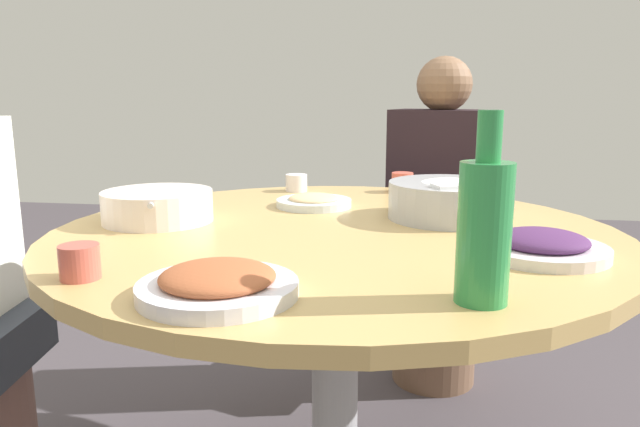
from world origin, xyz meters
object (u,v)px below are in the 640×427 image
(dish_stirfry, at_px, (218,283))
(green_bottle, at_px, (484,227))
(rice_bowl, at_px, (450,200))
(dish_eggplant, at_px, (542,246))
(soup_bowl, at_px, (158,207))
(round_dining_table, at_px, (336,269))
(dish_noodles, at_px, (314,201))
(tea_cup_far, at_px, (80,262))
(tea_cup_near, at_px, (296,183))
(diner_left, at_px, (440,184))
(stool_for_diner_left, at_px, (435,325))
(tea_cup_side, at_px, (402,182))

(dish_stirfry, height_order, green_bottle, green_bottle)
(rice_bowl, relative_size, dish_stirfry, 1.22)
(dish_eggplant, height_order, green_bottle, green_bottle)
(soup_bowl, xyz_separation_m, dish_stirfry, (0.31, -0.48, -0.01))
(round_dining_table, distance_m, soup_bowl, 0.44)
(dish_noodles, distance_m, tea_cup_far, 0.72)
(dish_eggplant, height_order, tea_cup_near, tea_cup_near)
(tea_cup_far, bearing_deg, dish_stirfry, -10.73)
(tea_cup_near, relative_size, tea_cup_far, 1.03)
(soup_bowl, xyz_separation_m, dish_eggplant, (0.82, -0.17, -0.01))
(green_bottle, bearing_deg, tea_cup_near, 115.96)
(round_dining_table, distance_m, diner_left, 0.89)
(dish_eggplant, bearing_deg, dish_noodles, 140.02)
(dish_noodles, distance_m, diner_left, 0.69)
(dish_stirfry, height_order, stool_for_diner_left, dish_stirfry)
(dish_eggplant, distance_m, green_bottle, 0.32)
(round_dining_table, distance_m, stool_for_diner_left, 1.00)
(soup_bowl, relative_size, dish_eggplant, 1.12)
(soup_bowl, relative_size, tea_cup_far, 4.21)
(round_dining_table, bearing_deg, dish_stirfry, -103.45)
(tea_cup_far, bearing_deg, stool_for_diner_left, 63.92)
(tea_cup_near, height_order, tea_cup_side, tea_cup_side)
(tea_cup_far, bearing_deg, tea_cup_side, 62.67)
(soup_bowl, relative_size, dish_stirfry, 1.13)
(dish_eggplant, xyz_separation_m, tea_cup_far, (-0.76, -0.26, 0.01))
(round_dining_table, xyz_separation_m, diner_left, (0.26, 0.85, 0.07))
(soup_bowl, relative_size, diner_left, 0.35)
(rice_bowl, height_order, dish_noodles, rice_bowl)
(round_dining_table, xyz_separation_m, stool_for_diner_left, (0.26, 0.85, -0.46))
(round_dining_table, xyz_separation_m, tea_cup_near, (-0.19, 0.49, 0.12))
(dish_stirfry, relative_size, tea_cup_near, 3.60)
(dish_stirfry, distance_m, tea_cup_far, 0.25)
(stool_for_diner_left, bearing_deg, soup_bowl, -129.31)
(soup_bowl, relative_size, stool_for_diner_left, 0.63)
(diner_left, bearing_deg, round_dining_table, -107.29)
(dish_eggplant, bearing_deg, tea_cup_near, 131.89)
(round_dining_table, distance_m, tea_cup_near, 0.54)
(dish_noodles, relative_size, tea_cup_near, 3.02)
(tea_cup_far, bearing_deg, rice_bowl, 43.08)
(stool_for_diner_left, bearing_deg, diner_left, -90.00)
(dish_stirfry, xyz_separation_m, tea_cup_side, (0.25, 1.00, 0.01))
(tea_cup_near, bearing_deg, round_dining_table, -69.28)
(tea_cup_side, bearing_deg, tea_cup_far, -117.33)
(soup_bowl, xyz_separation_m, stool_for_diner_left, (0.68, 0.83, -0.59))
(rice_bowl, bearing_deg, soup_bowl, -168.51)
(dish_noodles, bearing_deg, round_dining_table, -70.00)
(dish_noodles, height_order, green_bottle, green_bottle)
(dish_eggplant, height_order, dish_stirfry, same)
(round_dining_table, bearing_deg, tea_cup_side, 75.75)
(tea_cup_near, bearing_deg, dish_eggplant, -48.11)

